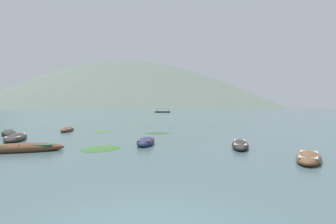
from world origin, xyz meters
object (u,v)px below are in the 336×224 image
rowboat_5 (9,133)px  ferry_0 (163,112)px  rowboat_3 (21,148)px  rowboat_4 (309,158)px  rowboat_0 (146,142)px  rowboat_6 (67,130)px  rowboat_1 (240,145)px  rowboat_2 (16,138)px

rowboat_5 → ferry_0: bearing=84.3°
rowboat_3 → rowboat_4: size_ratio=1.42×
rowboat_0 → rowboat_3: 6.95m
rowboat_4 → rowboat_6: 22.36m
rowboat_3 → ferry_0: ferry_0 is taller
rowboat_4 → ferry_0: 133.02m
ferry_0 → rowboat_4: bearing=-86.7°
rowboat_1 → rowboat_6: size_ratio=0.99×
rowboat_1 → rowboat_2: bearing=166.4°
rowboat_1 → rowboat_4: size_ratio=1.22×
rowboat_1 → rowboat_2: 15.56m
rowboat_4 → rowboat_6: (-16.05, 15.57, 0.00)m
rowboat_6 → ferry_0: ferry_0 is taller
rowboat_6 → ferry_0: (8.32, 117.23, 0.29)m
rowboat_6 → ferry_0: 117.52m
rowboat_3 → ferry_0: size_ratio=0.55×
rowboat_2 → rowboat_5: (-2.86, 4.02, -0.02)m
rowboat_5 → rowboat_3: bearing=-56.9°
rowboat_0 → rowboat_4: size_ratio=0.99×
rowboat_1 → rowboat_5: size_ratio=0.92×
rowboat_0 → rowboat_2: 9.81m
rowboat_1 → rowboat_3: (-12.03, -1.44, 0.02)m
rowboat_3 → rowboat_5: (-5.96, 9.13, -0.02)m
rowboat_0 → rowboat_3: (-6.42, -2.68, -0.00)m
rowboat_2 → rowboat_5: 4.94m
rowboat_5 → ferry_0: ferry_0 is taller
rowboat_2 → ferry_0: ferry_0 is taller
rowboat_1 → rowboat_2: (-15.12, 3.66, 0.02)m
ferry_0 → rowboat_5: bearing=-95.7°
rowboat_1 → rowboat_0: bearing=167.6°
rowboat_2 → rowboat_0: bearing=-14.3°
rowboat_3 → rowboat_6: size_ratio=1.16×
rowboat_0 → rowboat_3: bearing=-157.3°
rowboat_0 → rowboat_5: (-12.37, 6.45, -0.02)m
rowboat_6 → rowboat_1: bearing=-38.7°
rowboat_5 → rowboat_6: size_ratio=1.08×
ferry_0 → rowboat_1: bearing=-87.4°
rowboat_0 → rowboat_6: bearing=130.3°
rowboat_3 → rowboat_4: bearing=-11.2°
rowboat_2 → rowboat_4: rowboat_2 is taller
rowboat_3 → ferry_0: (6.10, 130.07, 0.27)m
rowboat_1 → rowboat_5: (-17.98, 7.69, 0.01)m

